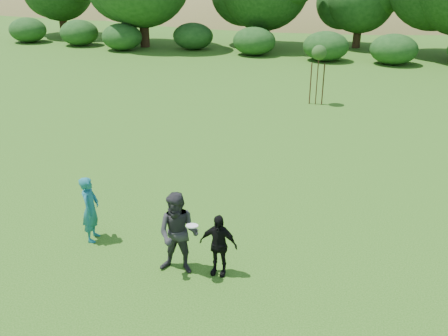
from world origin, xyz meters
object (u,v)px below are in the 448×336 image
Objects in this scene: player_black at (218,245)px; player_grey at (178,234)px; player_teal at (90,209)px; sapling at (319,54)px.

player_grey is at bearing -167.90° from player_black.
player_black is (0.88, 0.17, -0.24)m from player_grey.
player_teal is 2.75m from player_grey.
player_grey is 0.93m from player_black.
player_teal reaches higher than player_black.
sapling is (4.26, 14.12, 1.55)m from player_teal.
sapling is (1.63, 14.87, 1.42)m from player_grey.
player_black is (3.52, -0.58, -0.12)m from player_teal.
player_black is at bearing -92.89° from sapling.
player_grey is at bearing -116.71° from player_teal.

